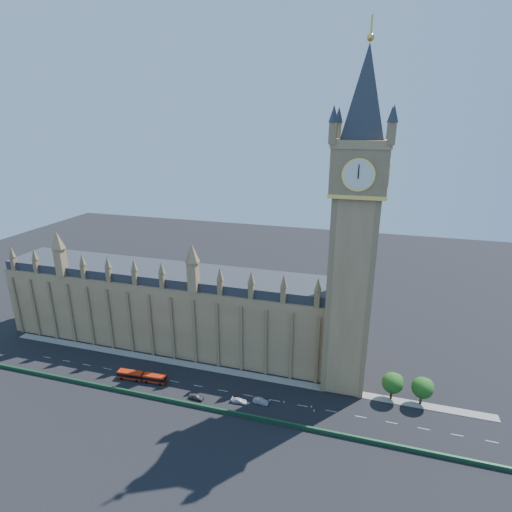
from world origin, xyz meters
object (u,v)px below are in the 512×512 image
(car_grey, at_px, (196,397))
(car_silver, at_px, (261,401))
(car_white, at_px, (239,401))
(red_bus, at_px, (142,377))

(car_grey, relative_size, car_silver, 1.00)
(car_silver, distance_m, car_white, 6.18)
(car_grey, bearing_deg, car_silver, -73.96)
(car_grey, bearing_deg, red_bus, 86.15)
(red_bus, relative_size, car_white, 3.49)
(red_bus, bearing_deg, car_grey, -12.97)
(red_bus, xyz_separation_m, car_white, (32.17, -1.38, -0.75))
(red_bus, height_order, car_white, red_bus)
(car_silver, relative_size, car_white, 0.99)
(red_bus, height_order, car_silver, red_bus)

